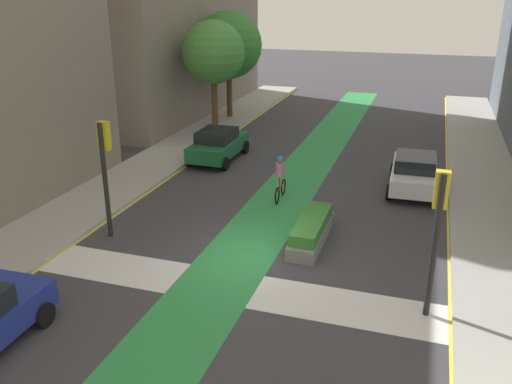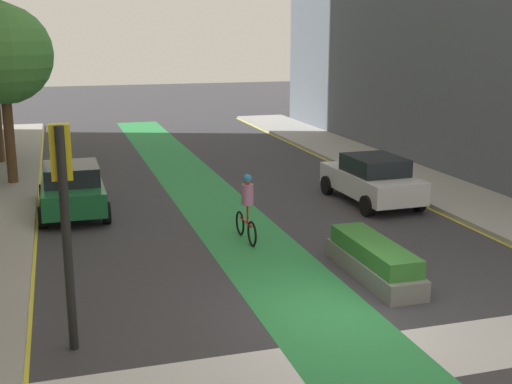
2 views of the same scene
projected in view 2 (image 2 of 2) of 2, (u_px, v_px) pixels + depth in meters
The scene contains 10 objects.
ground_plane at pixel (341, 313), 13.32m from camera, with size 120.00×120.00×0.00m, color #38383D.
bike_lane_paint at pixel (319, 315), 13.19m from camera, with size 2.40×60.00×0.01m, color #2D8C47.
crosswalk_band at pixel (388, 358), 11.46m from camera, with size 12.00×1.80×0.01m, color silver.
curb_stripe_left at pixel (26, 353), 11.64m from camera, with size 0.16×60.00×0.01m, color yellow.
traffic_signal_near_left at pixel (64, 194), 11.26m from camera, with size 0.35×0.52×3.99m.
car_green_left_far at pixel (72, 188), 20.40m from camera, with size 2.03×4.20×1.57m.
car_white_right_far at pixel (372, 179), 21.68m from camera, with size 2.11×4.25×1.57m.
cyclist_in_lane at pixel (247, 206), 17.61m from camera, with size 0.32×1.73×1.86m.
street_tree_near at pixel (2, 55), 23.11m from camera, with size 3.48×3.48×6.30m.
median_planter at pixel (374, 260), 15.17m from camera, with size 0.92×3.41×0.85m.
Camera 2 is at (-5.20, -11.36, 5.49)m, focal length 46.61 mm.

